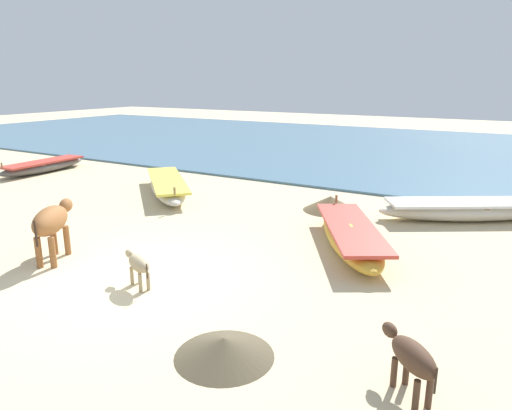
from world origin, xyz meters
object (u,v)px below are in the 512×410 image
(fishing_boat_4, at_px, (43,166))
(calf_far_dun, at_px, (138,264))
(fishing_boat_0, at_px, (351,235))
(fishing_boat_3, at_px, (167,186))
(cow_adult_brown, at_px, (52,222))
(calf_near_dark, at_px, (411,357))
(fishing_boat_1, at_px, (465,210))

(fishing_boat_4, bearing_deg, calf_far_dun, 57.62)
(fishing_boat_0, relative_size, fishing_boat_3, 0.99)
(fishing_boat_0, xyz_separation_m, cow_adult_brown, (-4.77, -3.65, 0.52))
(fishing_boat_3, relative_size, calf_near_dark, 4.62)
(fishing_boat_1, bearing_deg, calf_far_dun, -152.87)
(calf_near_dark, distance_m, calf_far_dun, 4.68)
(fishing_boat_4, bearing_deg, fishing_boat_0, 77.46)
(calf_near_dark, bearing_deg, fishing_boat_1, -43.64)
(fishing_boat_1, xyz_separation_m, calf_near_dark, (0.37, -7.64, 0.21))
(fishing_boat_4, distance_m, calf_far_dun, 11.93)
(cow_adult_brown, distance_m, calf_far_dun, 2.35)
(fishing_boat_1, distance_m, cow_adult_brown, 9.64)
(fishing_boat_0, bearing_deg, calf_near_dark, 176.34)
(cow_adult_brown, xyz_separation_m, calf_near_dark, (6.96, -0.64, -0.30))
(cow_adult_brown, height_order, calf_near_dark, cow_adult_brown)
(fishing_boat_3, xyz_separation_m, calf_far_dun, (4.06, -5.41, 0.16))
(fishing_boat_1, height_order, fishing_boat_3, fishing_boat_1)
(cow_adult_brown, distance_m, calf_near_dark, 7.00)
(fishing_boat_0, bearing_deg, fishing_boat_1, -59.37)
(fishing_boat_0, distance_m, fishing_boat_3, 6.73)
(fishing_boat_1, height_order, fishing_boat_4, fishing_boat_1)
(fishing_boat_4, relative_size, cow_adult_brown, 2.41)
(calf_near_dark, bearing_deg, cow_adult_brown, 38.41)
(fishing_boat_3, bearing_deg, fishing_boat_4, -138.80)
(fishing_boat_0, relative_size, fishing_boat_4, 1.05)
(calf_far_dun, bearing_deg, fishing_boat_0, -99.91)
(calf_far_dun, bearing_deg, fishing_boat_1, -97.71)
(fishing_boat_1, xyz_separation_m, cow_adult_brown, (-6.60, -7.01, 0.51))
(fishing_boat_4, relative_size, calf_far_dun, 4.37)
(fishing_boat_0, height_order, cow_adult_brown, cow_adult_brown)
(fishing_boat_3, relative_size, fishing_boat_4, 1.07)
(fishing_boat_0, height_order, calf_far_dun, fishing_boat_0)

